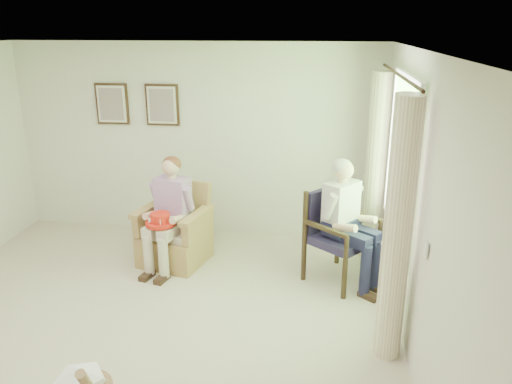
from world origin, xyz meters
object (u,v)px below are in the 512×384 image
person_wicker (170,207)px  wicker_armchair (175,238)px  wood_armchair (342,231)px  red_hat (160,220)px  person_dark (344,215)px

person_wicker → wicker_armchair: bearing=104.1°
wicker_armchair → person_wicker: person_wicker is taller
wood_armchair → wicker_armchair: bearing=125.4°
red_hat → person_dark: bearing=0.5°
wicker_armchair → person_wicker: bearing=-75.9°
wicker_armchair → person_dark: (2.01, -0.31, 0.53)m
wicker_armchair → person_dark: bearing=5.2°
person_dark → person_wicker: bearing=124.2°
wood_armchair → red_hat: 2.09m
person_wicker → person_dark: person_dark is taller
wicker_armchair → person_dark: size_ratio=0.69×
wicker_armchair → red_hat: 0.49m
wood_armchair → person_dark: 0.31m
wood_armchair → red_hat: wood_armchair is taller
wood_armchair → person_wicker: person_wicker is taller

